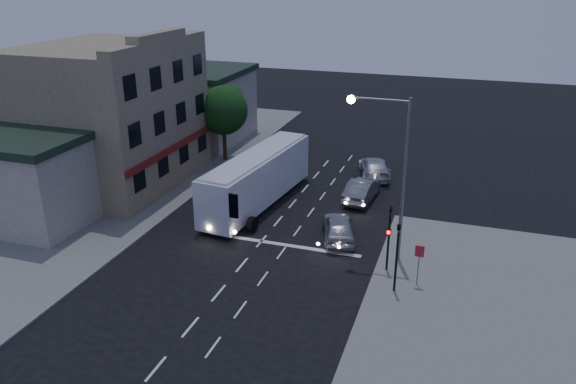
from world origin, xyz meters
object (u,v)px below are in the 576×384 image
(traffic_signal_main, at_px, (389,231))
(tour_bus, at_px, (258,177))
(traffic_signal_side, at_px, (397,250))
(regulatory_sign, at_px, (419,259))
(car_suv, at_px, (338,227))
(car_sedan_a, at_px, (362,190))
(street_tree, at_px, (223,108))
(streetlight, at_px, (393,161))
(car_sedan_b, at_px, (374,167))

(traffic_signal_main, bearing_deg, tour_bus, 146.92)
(traffic_signal_side, bearing_deg, traffic_signal_main, 109.49)
(traffic_signal_main, relative_size, regulatory_sign, 1.86)
(car_suv, height_order, car_sedan_a, car_sedan_a)
(regulatory_sign, bearing_deg, car_suv, 141.58)
(tour_bus, relative_size, street_tree, 1.94)
(streetlight, bearing_deg, car_sedan_a, 110.60)
(traffic_signal_side, height_order, streetlight, streetlight)
(car_sedan_b, relative_size, traffic_signal_main, 1.23)
(street_tree, bearing_deg, car_suv, -42.11)
(car_suv, distance_m, car_sedan_a, 6.36)
(car_sedan_a, distance_m, traffic_signal_side, 12.14)
(car_sedan_b, relative_size, streetlight, 0.56)
(car_sedan_a, distance_m, regulatory_sign, 11.55)
(tour_bus, distance_m, car_suv, 7.36)
(tour_bus, height_order, car_sedan_a, tour_bus)
(car_sedan_a, height_order, streetlight, streetlight)
(traffic_signal_side, relative_size, regulatory_sign, 1.86)
(tour_bus, xyz_separation_m, car_suv, (6.43, -3.37, -1.21))
(tour_bus, distance_m, car_sedan_a, 7.32)
(tour_bus, relative_size, car_sedan_a, 2.61)
(car_sedan_a, xyz_separation_m, car_sedan_b, (-0.04, 5.03, -0.02))
(car_suv, bearing_deg, traffic_signal_main, 120.31)
(regulatory_sign, bearing_deg, car_sedan_b, 107.92)
(tour_bus, distance_m, street_tree, 10.19)
(car_suv, bearing_deg, car_sedan_a, -109.23)
(traffic_signal_side, distance_m, streetlight, 4.84)
(traffic_signal_main, xyz_separation_m, regulatory_sign, (1.70, -1.01, -0.82))
(car_sedan_b, bearing_deg, tour_bus, 33.73)
(car_sedan_b, bearing_deg, traffic_signal_main, 85.75)
(streetlight, bearing_deg, car_suv, 152.95)
(traffic_signal_main, distance_m, regulatory_sign, 2.14)
(traffic_signal_side, bearing_deg, car_suv, 129.28)
(car_sedan_a, bearing_deg, streetlight, 114.69)
(regulatory_sign, bearing_deg, car_sedan_a, 115.45)
(car_sedan_a, relative_size, traffic_signal_main, 1.12)
(traffic_signal_main, distance_m, traffic_signal_side, 2.10)
(car_sedan_a, bearing_deg, tour_bus, 28.55)
(car_suv, relative_size, car_sedan_b, 0.86)
(traffic_signal_side, xyz_separation_m, regulatory_sign, (1.00, 0.96, -0.82))
(street_tree, bearing_deg, car_sedan_a, -21.16)
(car_sedan_a, xyz_separation_m, street_tree, (-12.56, 4.86, 3.74))
(car_suv, height_order, car_sedan_b, car_suv)
(streetlight, bearing_deg, tour_bus, 152.52)
(car_sedan_a, distance_m, traffic_signal_main, 10.07)
(car_suv, distance_m, regulatory_sign, 6.55)
(car_sedan_b, xyz_separation_m, street_tree, (-12.52, -0.17, 3.76))
(street_tree, bearing_deg, tour_bus, -52.67)
(street_tree, bearing_deg, regulatory_sign, -41.08)
(car_sedan_a, bearing_deg, street_tree, -17.08)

